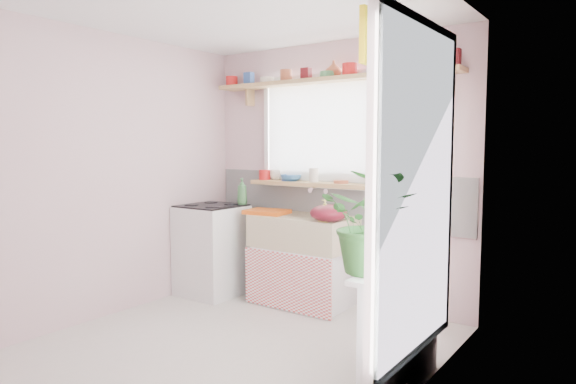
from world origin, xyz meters
The scene contains 19 objects.
room centered at (0.66, 0.86, 1.37)m, with size 3.20×3.20×3.20m.
sink_unit centered at (-0.15, 1.29, 0.43)m, with size 0.95×0.65×1.11m.
cooker centered at (-1.10, 1.05, 0.46)m, with size 0.58×0.58×0.93m.
radiator_ledge centered at (1.30, 0.20, 0.40)m, with size 0.22×0.95×0.78m.
windowsill centered at (-0.15, 1.48, 1.14)m, with size 1.40×0.22×0.04m, color tan.
pine_shelf centered at (0.00, 1.47, 2.12)m, with size 2.52×0.24×0.04m, color tan.
shelf_crockery centered at (0.00, 1.47, 2.20)m, with size 2.47×0.11×0.12m.
sill_crockery centered at (-0.15, 1.48, 1.22)m, with size 1.35×0.11×0.12m.
dish_tray centered at (-0.53, 1.22, 0.87)m, with size 0.40×0.30×0.04m, color orange.
colander centered at (0.22, 1.13, 0.92)m, with size 0.33×0.33×0.15m, color maroon.
jade_plant centered at (1.21, -0.04, 1.08)m, with size 0.54×0.47×0.60m, color #2B6428.
fruit_bowl centered at (1.21, 0.45, 0.81)m, with size 0.30×0.30×0.07m, color silver.
herb_pot centered at (1.33, 0.10, 0.88)m, with size 0.11×0.07×0.21m, color #2B6C2B.
soap_bottle_sink centered at (0.21, 1.10, 0.95)m, with size 0.09×0.09×0.20m, color #D4CD5E.
sill_cup centered at (-0.65, 1.54, 1.21)m, with size 0.13×0.13×0.11m, color silver.
sill_bowl centered at (-0.42, 1.48, 1.19)m, with size 0.21×0.21×0.06m, color #2E5F96.
shelf_vase centered at (0.03, 1.53, 2.22)m, with size 0.16×0.16×0.16m, color #A45432.
cooker_bottle centered at (-0.88, 1.27, 1.05)m, with size 0.10×0.10×0.27m, color #3A7440.
fruit centered at (1.22, 0.45, 0.87)m, with size 0.20×0.14×0.10m.
Camera 1 is at (2.49, -2.71, 1.52)m, focal length 32.00 mm.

